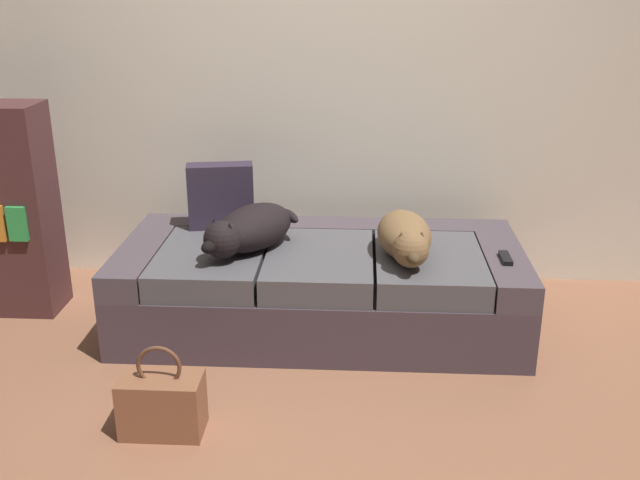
{
  "coord_description": "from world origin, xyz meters",
  "views": [
    {
      "loc": [
        0.19,
        -2.43,
        1.72
      ],
      "look_at": [
        0.0,
        0.92,
        0.48
      ],
      "focal_mm": 41.35,
      "sensor_mm": 36.0,
      "label": 1
    }
  ],
  "objects_px": {
    "couch": "(321,286)",
    "dog_tan": "(405,237)",
    "dog_dark": "(249,229)",
    "tv_remote": "(506,258)",
    "throw_pillow": "(221,196)",
    "handbag": "(162,403)"
  },
  "relations": [
    {
      "from": "couch",
      "to": "dog_tan",
      "type": "relative_size",
      "value": 3.32
    },
    {
      "from": "dog_dark",
      "to": "tv_remote",
      "type": "relative_size",
      "value": 3.95
    },
    {
      "from": "throw_pillow",
      "to": "tv_remote",
      "type": "bearing_deg",
      "value": -15.77
    },
    {
      "from": "couch",
      "to": "tv_remote",
      "type": "relative_size",
      "value": 13.25
    },
    {
      "from": "couch",
      "to": "handbag",
      "type": "relative_size",
      "value": 5.26
    },
    {
      "from": "couch",
      "to": "handbag",
      "type": "xyz_separation_m",
      "value": [
        -0.57,
        -0.96,
        -0.09
      ]
    },
    {
      "from": "couch",
      "to": "tv_remote",
      "type": "xyz_separation_m",
      "value": [
        0.88,
        -0.14,
        0.23
      ]
    },
    {
      "from": "couch",
      "to": "dog_tan",
      "type": "distance_m",
      "value": 0.53
    },
    {
      "from": "dog_dark",
      "to": "tv_remote",
      "type": "distance_m",
      "value": 1.23
    },
    {
      "from": "dog_dark",
      "to": "throw_pillow",
      "type": "xyz_separation_m",
      "value": [
        -0.2,
        0.34,
        0.06
      ]
    },
    {
      "from": "handbag",
      "to": "tv_remote",
      "type": "bearing_deg",
      "value": 29.62
    },
    {
      "from": "tv_remote",
      "to": "handbag",
      "type": "relative_size",
      "value": 0.4
    },
    {
      "from": "couch",
      "to": "handbag",
      "type": "bearing_deg",
      "value": -120.48
    },
    {
      "from": "couch",
      "to": "dog_tan",
      "type": "bearing_deg",
      "value": -17.36
    },
    {
      "from": "tv_remote",
      "to": "throw_pillow",
      "type": "bearing_deg",
      "value": 163.99
    },
    {
      "from": "couch",
      "to": "dog_dark",
      "type": "relative_size",
      "value": 3.36
    },
    {
      "from": "dog_dark",
      "to": "handbag",
      "type": "bearing_deg",
      "value": -104.36
    },
    {
      "from": "dog_dark",
      "to": "tv_remote",
      "type": "bearing_deg",
      "value": -2.7
    },
    {
      "from": "dog_dark",
      "to": "dog_tan",
      "type": "bearing_deg",
      "value": -3.43
    },
    {
      "from": "couch",
      "to": "throw_pillow",
      "type": "height_order",
      "value": "throw_pillow"
    },
    {
      "from": "couch",
      "to": "tv_remote",
      "type": "height_order",
      "value": "tv_remote"
    },
    {
      "from": "couch",
      "to": "tv_remote",
      "type": "distance_m",
      "value": 0.92
    }
  ]
}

